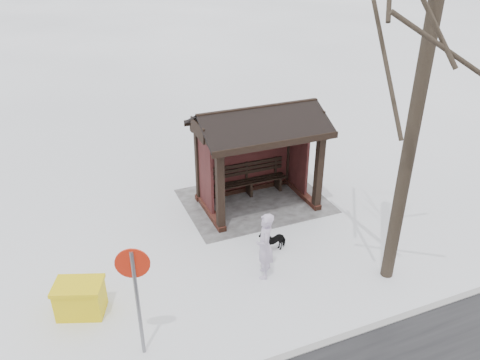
% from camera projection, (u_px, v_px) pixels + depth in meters
% --- Properties ---
extents(ground, '(120.00, 120.00, 0.00)m').
position_uv_depth(ground, '(257.00, 204.00, 14.12)').
color(ground, white).
rests_on(ground, ground).
extents(kerb, '(120.00, 0.15, 0.06)m').
position_uv_depth(kerb, '(367.00, 329.00, 9.61)').
color(kerb, gray).
rests_on(kerb, ground).
extents(trampled_patch, '(4.20, 3.20, 0.02)m').
position_uv_depth(trampled_patch, '(254.00, 201.00, 14.28)').
color(trampled_patch, gray).
rests_on(trampled_patch, ground).
extents(bus_shelter, '(3.60, 2.40, 3.09)m').
position_uv_depth(bus_shelter, '(256.00, 136.00, 13.25)').
color(bus_shelter, '#3D2016').
rests_on(bus_shelter, ground).
extents(tree_near, '(3.42, 3.42, 9.03)m').
position_uv_depth(tree_near, '(436.00, 1.00, 8.34)').
color(tree_near, black).
rests_on(tree_near, ground).
extents(pedestrian, '(0.61, 0.72, 1.68)m').
position_uv_depth(pedestrian, '(265.00, 246.00, 10.78)').
color(pedestrian, '#B3A4C0').
rests_on(pedestrian, ground).
extents(dog, '(0.72, 0.40, 0.58)m').
position_uv_depth(dog, '(273.00, 240.00, 11.95)').
color(dog, black).
rests_on(dog, ground).
extents(grit_bin, '(1.18, 1.00, 0.77)m').
position_uv_depth(grit_bin, '(80.00, 298.00, 9.87)').
color(grit_bin, yellow).
rests_on(grit_bin, ground).
extents(road_sign, '(0.60, 0.22, 2.43)m').
position_uv_depth(road_sign, '(135.00, 281.00, 8.31)').
color(road_sign, slate).
rests_on(road_sign, ground).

